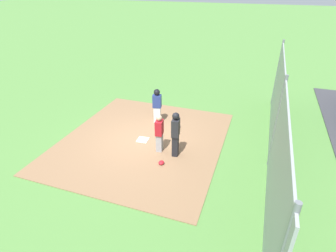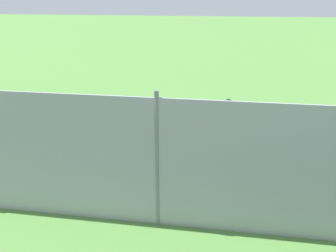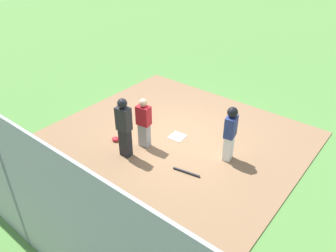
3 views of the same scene
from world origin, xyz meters
name	(u,v)px [view 2 (image 2 of 3)]	position (x,y,z in m)	size (l,w,h in m)	color
ground_plane	(180,138)	(0.00, 0.00, 0.00)	(140.00, 140.00, 0.00)	#51843D
dirt_infield	(180,137)	(0.00, 0.00, 0.01)	(7.20, 6.40, 0.03)	#896647
home_plate	(180,137)	(0.00, 0.00, 0.04)	(0.44, 0.44, 0.02)	white
catcher	(164,127)	(-0.48, -0.94, 0.81)	(0.41, 0.30, 1.52)	#9E9EA3
umpire	(158,131)	(-0.57, -1.61, 0.96)	(0.41, 0.30, 1.76)	black
runner	(227,117)	(1.72, 0.02, 0.94)	(0.33, 0.42, 1.61)	silver
baseball_bat	(211,153)	(1.21, -1.19, 0.06)	(0.06, 0.06, 0.76)	black
catcher_mask	(140,149)	(-1.31, -1.32, 0.09)	(0.24, 0.20, 0.12)	#B21923
backstop_fence	(157,166)	(0.00, -4.96, 1.60)	(12.00, 0.10, 3.35)	#93999E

